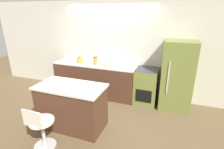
% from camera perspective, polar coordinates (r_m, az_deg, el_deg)
% --- Properties ---
extents(ground_plane, '(14.00, 14.00, 0.00)m').
position_cam_1_polar(ground_plane, '(4.86, -3.21, -8.50)').
color(ground_plane, brown).
extents(wall_back, '(8.00, 0.06, 2.60)m').
position_cam_1_polar(wall_back, '(5.01, -0.42, 8.28)').
color(wall_back, beige).
rests_on(wall_back, ground_plane).
extents(back_counter, '(2.35, 0.63, 0.93)m').
position_cam_1_polar(back_counter, '(5.08, -5.50, -1.52)').
color(back_counter, '#4C2D1E').
rests_on(back_counter, ground_plane).
extents(kitchen_island, '(1.38, 0.73, 0.93)m').
position_cam_1_polar(kitchen_island, '(3.76, -12.93, -10.07)').
color(kitchen_island, '#4C2D1E').
rests_on(kitchen_island, ground_plane).
extents(oven_range, '(0.56, 0.65, 0.93)m').
position_cam_1_polar(oven_range, '(4.68, 11.04, -3.72)').
color(oven_range, olive).
rests_on(oven_range, ground_plane).
extents(refrigerator, '(0.72, 0.68, 1.70)m').
position_cam_1_polar(refrigerator, '(4.49, 20.54, -0.41)').
color(refrigerator, olive).
rests_on(refrigerator, ground_plane).
extents(stool_chair, '(0.43, 0.43, 0.84)m').
position_cam_1_polar(stool_chair, '(3.39, -22.11, -16.01)').
color(stool_chair, '#B7B7BC').
rests_on(stool_chair, ground_plane).
extents(kettle, '(0.17, 0.17, 0.22)m').
position_cam_1_polar(kettle, '(5.07, -10.44, 4.87)').
color(kettle, '#B29333').
rests_on(kettle, back_counter).
extents(mixing_bowl, '(0.21, 0.21, 0.07)m').
position_cam_1_polar(mixing_bowl, '(4.73, -1.56, 3.44)').
color(mixing_bowl, '#C1B28E').
rests_on(mixing_bowl, back_counter).
extents(canister_jar, '(0.12, 0.12, 0.21)m').
position_cam_1_polar(canister_jar, '(4.85, -5.44, 4.58)').
color(canister_jar, '#B77F33').
rests_on(canister_jar, back_counter).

